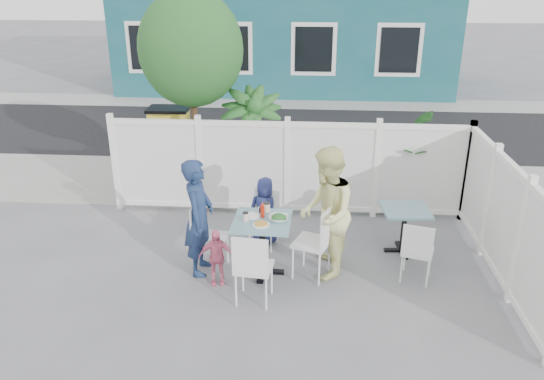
# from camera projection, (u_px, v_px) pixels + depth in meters

# --- Properties ---
(ground) EXTENTS (80.00, 80.00, 0.00)m
(ground) POSITION_uv_depth(u_px,v_px,m) (270.00, 291.00, 6.83)
(ground) COLOR slate
(near_sidewalk) EXTENTS (24.00, 2.60, 0.01)m
(near_sidewalk) POSITION_uv_depth(u_px,v_px,m) (285.00, 183.00, 10.33)
(near_sidewalk) COLOR gray
(near_sidewalk) RESTS_ON ground
(street) EXTENTS (24.00, 5.00, 0.01)m
(street) POSITION_uv_depth(u_px,v_px,m) (292.00, 130.00, 13.74)
(street) COLOR black
(street) RESTS_ON ground
(far_sidewalk) EXTENTS (24.00, 1.60, 0.01)m
(far_sidewalk) POSITION_uv_depth(u_px,v_px,m) (296.00, 103.00, 16.60)
(far_sidewalk) COLOR gray
(far_sidewalk) RESTS_ON ground
(fence_back) EXTENTS (5.86, 0.08, 1.60)m
(fence_back) POSITION_uv_depth(u_px,v_px,m) (287.00, 170.00, 8.74)
(fence_back) COLOR white
(fence_back) RESTS_ON ground
(fence_right) EXTENTS (0.08, 3.66, 1.60)m
(fence_right) POSITION_uv_depth(u_px,v_px,m) (503.00, 224.00, 6.88)
(fence_right) COLOR white
(fence_right) RESTS_ON ground
(tree) EXTENTS (1.80, 1.62, 3.59)m
(tree) POSITION_uv_depth(u_px,v_px,m) (191.00, 49.00, 8.99)
(tree) COLOR #382316
(tree) RESTS_ON ground
(utility_cabinet) EXTENTS (0.74, 0.54, 1.35)m
(utility_cabinet) POSITION_uv_depth(u_px,v_px,m) (171.00, 144.00, 10.42)
(utility_cabinet) COLOR gold
(utility_cabinet) RESTS_ON ground
(potted_shrub_a) EXTENTS (1.28, 1.28, 1.98)m
(potted_shrub_a) POSITION_uv_depth(u_px,v_px,m) (251.00, 145.00, 9.35)
(potted_shrub_a) COLOR #1D5424
(potted_shrub_a) RESTS_ON ground
(potted_shrub_b) EXTENTS (1.57, 1.71, 1.59)m
(potted_shrub_b) POSITION_uv_depth(u_px,v_px,m) (393.00, 160.00, 9.16)
(potted_shrub_b) COLOR #1D5424
(potted_shrub_b) RESTS_ON ground
(main_table) EXTENTS (0.78, 0.78, 0.80)m
(main_table) POSITION_uv_depth(u_px,v_px,m) (262.00, 232.00, 7.02)
(main_table) COLOR teal
(main_table) RESTS_ON ground
(spare_table) EXTENTS (0.70, 0.70, 0.69)m
(spare_table) POSITION_uv_depth(u_px,v_px,m) (405.00, 219.00, 7.60)
(spare_table) COLOR teal
(spare_table) RESTS_ON ground
(chair_left) EXTENTS (0.46, 0.48, 0.96)m
(chair_left) POSITION_uv_depth(u_px,v_px,m) (205.00, 232.00, 7.15)
(chair_left) COLOR white
(chair_left) RESTS_ON ground
(chair_right) EXTENTS (0.58, 0.59, 1.01)m
(chair_right) POSITION_uv_depth(u_px,v_px,m) (318.00, 237.00, 6.94)
(chair_right) COLOR white
(chair_right) RESTS_ON ground
(chair_back) EXTENTS (0.46, 0.45, 0.85)m
(chair_back) POSITION_uv_depth(u_px,v_px,m) (265.00, 214.00, 7.83)
(chair_back) COLOR white
(chair_back) RESTS_ON ground
(chair_near) EXTENTS (0.48, 0.47, 0.96)m
(chair_near) POSITION_uv_depth(u_px,v_px,m) (252.00, 264.00, 6.36)
(chair_near) COLOR white
(chair_near) RESTS_ON ground
(chair_spare) EXTENTS (0.48, 0.47, 0.86)m
(chair_spare) POSITION_uv_depth(u_px,v_px,m) (417.00, 248.00, 6.85)
(chair_spare) COLOR white
(chair_spare) RESTS_ON ground
(man) EXTENTS (0.39, 0.59, 1.61)m
(man) POSITION_uv_depth(u_px,v_px,m) (199.00, 217.00, 7.00)
(man) COLOR navy
(man) RESTS_ON ground
(woman) EXTENTS (0.70, 0.88, 1.78)m
(woman) POSITION_uv_depth(u_px,v_px,m) (326.00, 213.00, 6.92)
(woman) COLOR #E8E450
(woman) RESTS_ON ground
(boy) EXTENTS (0.51, 0.34, 1.02)m
(boy) POSITION_uv_depth(u_px,v_px,m) (265.00, 210.00, 7.91)
(boy) COLOR navy
(boy) RESTS_ON ground
(toddler) EXTENTS (0.48, 0.27, 0.78)m
(toddler) POSITION_uv_depth(u_px,v_px,m) (216.00, 257.00, 6.87)
(toddler) COLOR pink
(toddler) RESTS_ON ground
(plate_main) EXTENTS (0.22, 0.22, 0.01)m
(plate_main) POSITION_uv_depth(u_px,v_px,m) (261.00, 225.00, 6.80)
(plate_main) COLOR white
(plate_main) RESTS_ON main_table
(plate_side) EXTENTS (0.22, 0.22, 0.01)m
(plate_side) POSITION_uv_depth(u_px,v_px,m) (251.00, 216.00, 7.06)
(plate_side) COLOR white
(plate_side) RESTS_ON main_table
(salad_bowl) EXTENTS (0.26, 0.26, 0.06)m
(salad_bowl) POSITION_uv_depth(u_px,v_px,m) (279.00, 219.00, 6.92)
(salad_bowl) COLOR white
(salad_bowl) RESTS_ON main_table
(coffee_cup_a) EXTENTS (0.07, 0.07, 0.11)m
(coffee_cup_a) POSITION_uv_depth(u_px,v_px,m) (246.00, 217.00, 6.90)
(coffee_cup_a) COLOR beige
(coffee_cup_a) RESTS_ON main_table
(coffee_cup_b) EXTENTS (0.09, 0.09, 0.13)m
(coffee_cup_b) POSITION_uv_depth(u_px,v_px,m) (267.00, 208.00, 7.15)
(coffee_cup_b) COLOR beige
(coffee_cup_b) RESTS_ON main_table
(ketchup_bottle) EXTENTS (0.05, 0.05, 0.17)m
(ketchup_bottle) POSITION_uv_depth(u_px,v_px,m) (262.00, 211.00, 7.00)
(ketchup_bottle) COLOR #AA1D0C
(ketchup_bottle) RESTS_ON main_table
(salt_shaker) EXTENTS (0.03, 0.03, 0.07)m
(salt_shaker) POSITION_uv_depth(u_px,v_px,m) (259.00, 210.00, 7.16)
(salt_shaker) COLOR white
(salt_shaker) RESTS_ON main_table
(pepper_shaker) EXTENTS (0.03, 0.03, 0.07)m
(pepper_shaker) POSITION_uv_depth(u_px,v_px,m) (260.00, 210.00, 7.15)
(pepper_shaker) COLOR black
(pepper_shaker) RESTS_ON main_table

